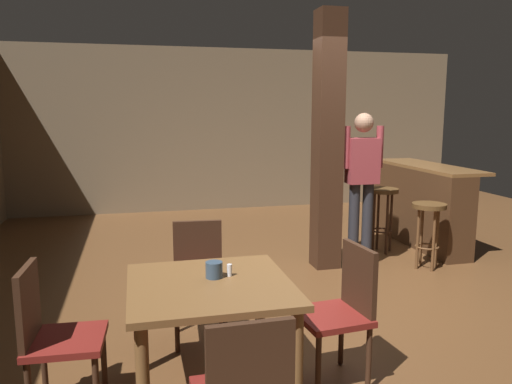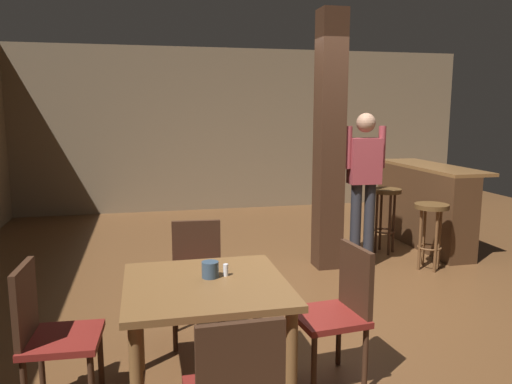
# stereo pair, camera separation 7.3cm
# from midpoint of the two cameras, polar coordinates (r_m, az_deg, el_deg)

# --- Properties ---
(ground_plane) EXTENTS (10.80, 10.80, 0.00)m
(ground_plane) POSITION_cam_midpoint_polar(r_m,az_deg,el_deg) (4.94, 10.41, -11.57)
(ground_plane) COLOR brown
(wall_back) EXTENTS (8.00, 0.10, 2.80)m
(wall_back) POSITION_cam_midpoint_polar(r_m,az_deg,el_deg) (8.93, -0.77, 7.13)
(wall_back) COLOR #756047
(wall_back) RESTS_ON ground_plane
(pillar) EXTENTS (0.28, 0.28, 2.80)m
(pillar) POSITION_cam_midpoint_polar(r_m,az_deg,el_deg) (5.52, 8.75, 5.60)
(pillar) COLOR #382114
(pillar) RESTS_ON ground_plane
(dining_table) EXTENTS (0.96, 0.96, 0.74)m
(dining_table) POSITION_cam_midpoint_polar(r_m,az_deg,el_deg) (3.08, -5.03, -12.34)
(dining_table) COLOR brown
(dining_table) RESTS_ON ground_plane
(chair_north) EXTENTS (0.45, 0.45, 0.89)m
(chair_north) POSITION_cam_midpoint_polar(r_m,az_deg,el_deg) (3.91, -6.18, -9.27)
(chair_north) COLOR maroon
(chair_north) RESTS_ON ground_plane
(chair_west) EXTENTS (0.44, 0.44, 0.89)m
(chair_west) POSITION_cam_midpoint_polar(r_m,az_deg,el_deg) (3.17, -22.02, -14.50)
(chair_west) COLOR maroon
(chair_west) RESTS_ON ground_plane
(chair_east) EXTENTS (0.46, 0.46, 0.89)m
(chair_east) POSITION_cam_midpoint_polar(r_m,az_deg,el_deg) (3.33, 10.09, -12.82)
(chair_east) COLOR maroon
(chair_east) RESTS_ON ground_plane
(napkin_cup) EXTENTS (0.10, 0.10, 0.10)m
(napkin_cup) POSITION_cam_midpoint_polar(r_m,az_deg,el_deg) (3.11, -4.58, -8.83)
(napkin_cup) COLOR #33475B
(napkin_cup) RESTS_ON dining_table
(salt_shaker) EXTENTS (0.03, 0.03, 0.08)m
(salt_shaker) POSITION_cam_midpoint_polar(r_m,az_deg,el_deg) (3.13, -2.81, -8.89)
(salt_shaker) COLOR silver
(salt_shaker) RESTS_ON dining_table
(standing_person) EXTENTS (0.47, 0.22, 1.72)m
(standing_person) POSITION_cam_midpoint_polar(r_m,az_deg,el_deg) (5.63, 12.60, 1.48)
(standing_person) COLOR maroon
(standing_person) RESTS_ON ground_plane
(bar_counter) EXTENTS (0.56, 1.83, 1.05)m
(bar_counter) POSITION_cam_midpoint_polar(r_m,az_deg,el_deg) (6.86, 18.82, -1.37)
(bar_counter) COLOR brown
(bar_counter) RESTS_ON ground_plane
(bar_stool_near) EXTENTS (0.37, 0.37, 0.74)m
(bar_stool_near) POSITION_cam_midpoint_polar(r_m,az_deg,el_deg) (5.82, 19.70, -3.01)
(bar_stool_near) COLOR #4C3319
(bar_stool_near) RESTS_ON ground_plane
(bar_stool_mid) EXTENTS (0.36, 0.36, 0.80)m
(bar_stool_mid) POSITION_cam_midpoint_polar(r_m,az_deg,el_deg) (6.33, 14.93, -1.42)
(bar_stool_mid) COLOR #4C3319
(bar_stool_mid) RESTS_ON ground_plane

